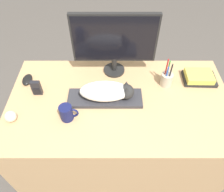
{
  "coord_description": "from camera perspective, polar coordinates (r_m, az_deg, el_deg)",
  "views": [
    {
      "loc": [
        -0.05,
        -0.51,
        1.78
      ],
      "look_at": [
        -0.05,
        0.38,
        0.77
      ],
      "focal_mm": 35.0,
      "sensor_mm": 36.0,
      "label": 1
    }
  ],
  "objects": [
    {
      "name": "monitor",
      "position": [
        1.43,
        0.48,
        14.27
      ],
      "size": [
        0.55,
        0.15,
        0.44
      ],
      "color": "black",
      "rests_on": "desk"
    },
    {
      "name": "cat",
      "position": [
        1.35,
        -1.06,
        1.27
      ],
      "size": [
        0.34,
        0.15,
        0.12
      ],
      "color": "white",
      "rests_on": "keyboard"
    },
    {
      "name": "pen_cup",
      "position": [
        1.51,
        13.93,
        4.42
      ],
      "size": [
        0.08,
        0.08,
        0.21
      ],
      "color": "#B2A893",
      "rests_on": "desk"
    },
    {
      "name": "coffee_mug",
      "position": [
        1.3,
        -11.82,
        -4.36
      ],
      "size": [
        0.11,
        0.08,
        0.1
      ],
      "color": "#141947",
      "rests_on": "desk"
    },
    {
      "name": "computer_mouse",
      "position": [
        1.62,
        -21.39,
        3.97
      ],
      "size": [
        0.06,
        0.11,
        0.03
      ],
      "color": "black",
      "rests_on": "desk"
    },
    {
      "name": "desk",
      "position": [
        1.69,
        1.62,
        -8.98
      ],
      "size": [
        1.44,
        0.79,
        0.71
      ],
      "color": "tan",
      "rests_on": "ground_plane"
    },
    {
      "name": "phone",
      "position": [
        1.48,
        -19.25,
        1.94
      ],
      "size": [
        0.06,
        0.03,
        0.11
      ],
      "color": "black",
      "rests_on": "desk"
    },
    {
      "name": "baseball",
      "position": [
        1.41,
        -25.08,
        -4.92
      ],
      "size": [
        0.07,
        0.07,
        0.07
      ],
      "color": "beige",
      "rests_on": "desk"
    },
    {
      "name": "keyboard",
      "position": [
        1.4,
        -1.94,
        -0.6
      ],
      "size": [
        0.47,
        0.15,
        0.02
      ],
      "color": "#2D2D33",
      "rests_on": "desk"
    },
    {
      "name": "book_stack",
      "position": [
        1.62,
        21.68,
        4.6
      ],
      "size": [
        0.22,
        0.16,
        0.06
      ],
      "color": "black",
      "rests_on": "desk"
    }
  ]
}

